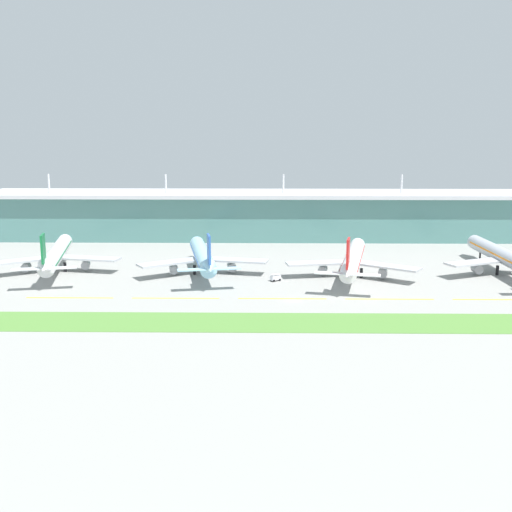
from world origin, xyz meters
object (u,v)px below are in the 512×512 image
Objects in this scene: airliner_nearest at (56,255)px; airliner_near_middle at (203,256)px; airliner_far_middle at (353,259)px; airliner_farthest at (505,257)px; baggage_cart at (275,278)px.

airliner_nearest and airliner_near_middle have the same top height.
airliner_far_middle is 0.92× the size of airliner_farthest.
airliner_farthest is (112.05, 0.49, 0.01)m from airliner_near_middle.
airliner_near_middle is 55.40m from airliner_far_middle.
airliner_farthest is 17.58× the size of baggage_cart.
airliner_near_middle is at bearing -179.75° from airliner_farthest.
airliner_farthest is (56.82, 4.93, 0.01)m from airliner_far_middle.
baggage_cart is at bearing -171.97° from airliner_farthest.
airliner_farthest is at bearing 4.96° from airliner_far_middle.
airliner_far_middle and airliner_farthest have the same top height.
airliner_near_middle is at bearing 175.40° from airliner_far_middle.
baggage_cart is at bearing -9.62° from airliner_nearest.
baggage_cart is at bearing -23.13° from airliner_near_middle.
airliner_farthest is at bearing 0.25° from airliner_near_middle.
airliner_near_middle is 29.76m from baggage_cart.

